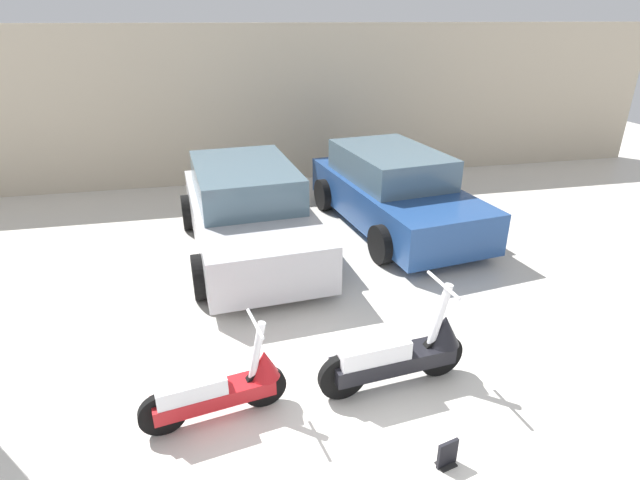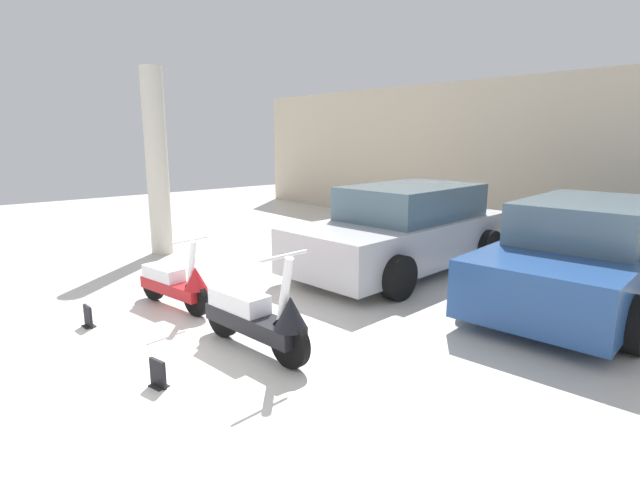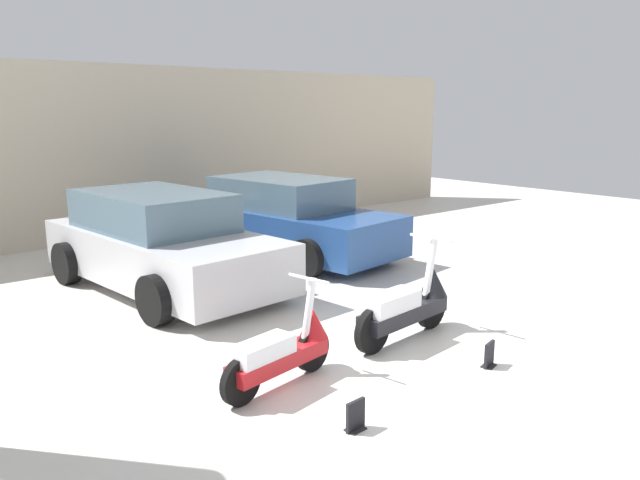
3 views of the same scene
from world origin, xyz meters
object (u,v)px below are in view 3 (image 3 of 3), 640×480
at_px(placard_near_left_scooter, 355,417).
at_px(placard_near_right_scooter, 489,356).
at_px(car_rear_left, 161,243).
at_px(car_rear_center, 287,219).
at_px(scooter_front_right, 408,304).
at_px(scooter_front_left, 283,350).

xyz_separation_m(placard_near_left_scooter, placard_near_right_scooter, (1.92, 0.07, 0.00)).
relative_size(car_rear_left, car_rear_center, 1.00).
xyz_separation_m(scooter_front_right, car_rear_center, (1.44, 4.18, 0.26)).
xyz_separation_m(scooter_front_left, car_rear_left, (0.60, 3.76, 0.32)).
distance_m(scooter_front_right, car_rear_left, 3.88).
bearing_deg(scooter_front_right, scooter_front_left, 176.44).
height_order(scooter_front_left, car_rear_center, car_rear_center).
bearing_deg(placard_near_left_scooter, scooter_front_left, 86.49).
height_order(scooter_front_left, placard_near_left_scooter, scooter_front_left).
bearing_deg(car_rear_center, placard_near_right_scooter, -22.87).
height_order(scooter_front_left, placard_near_right_scooter, scooter_front_left).
relative_size(placard_near_left_scooter, placard_near_right_scooter, 1.00).
xyz_separation_m(scooter_front_left, scooter_front_right, (1.82, 0.08, 0.05)).
bearing_deg(placard_near_right_scooter, placard_near_left_scooter, -178.02).
distance_m(scooter_front_left, car_rear_left, 3.82).
xyz_separation_m(scooter_front_left, placard_near_left_scooter, (-0.07, -1.07, -0.23)).
height_order(car_rear_left, placard_near_left_scooter, car_rear_left).
relative_size(car_rear_center, placard_near_left_scooter, 16.39).
relative_size(car_rear_left, placard_near_left_scooter, 16.39).
bearing_deg(car_rear_center, car_rear_left, -87.18).
relative_size(scooter_front_left, placard_near_right_scooter, 5.37).
bearing_deg(car_rear_left, scooter_front_right, 13.59).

